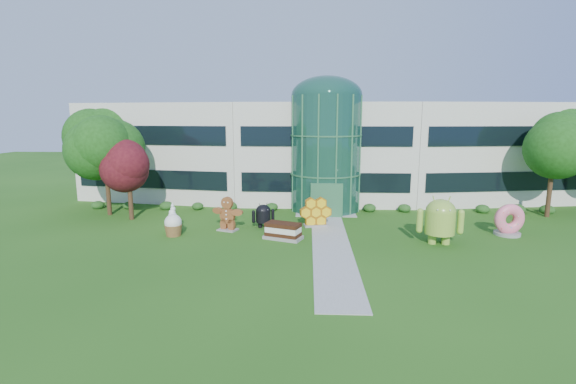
# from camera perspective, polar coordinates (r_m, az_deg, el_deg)

# --- Properties ---
(ground) EXTENTS (140.00, 140.00, 0.00)m
(ground) POSITION_cam_1_polar(r_m,az_deg,el_deg) (25.44, 6.12, -8.25)
(ground) COLOR #215114
(ground) RESTS_ON ground
(building) EXTENTS (46.00, 15.00, 9.30)m
(building) POSITION_cam_1_polar(r_m,az_deg,el_deg) (42.25, 4.84, 5.61)
(building) COLOR beige
(building) RESTS_ON ground
(atrium) EXTENTS (6.00, 6.00, 9.80)m
(atrium) POSITION_cam_1_polar(r_m,az_deg,el_deg) (36.25, 5.18, 5.23)
(atrium) COLOR #194738
(atrium) RESTS_ON ground
(walkway) EXTENTS (2.40, 20.00, 0.04)m
(walkway) POSITION_cam_1_polar(r_m,az_deg,el_deg) (27.34, 5.88, -6.88)
(walkway) COLOR #9E9E93
(walkway) RESTS_ON ground
(tree_red) EXTENTS (4.00, 4.00, 6.00)m
(tree_red) POSITION_cam_1_polar(r_m,az_deg,el_deg) (34.91, -20.88, 1.26)
(tree_red) COLOR #3F0C14
(tree_red) RESTS_ON ground
(trees_backdrop) EXTENTS (52.00, 8.00, 8.40)m
(trees_backdrop) POSITION_cam_1_polar(r_m,az_deg,el_deg) (37.32, 5.10, 4.30)
(trees_backdrop) COLOR #194411
(trees_backdrop) RESTS_ON ground
(android_green) EXTENTS (3.21, 2.31, 3.44)m
(android_green) POSITION_cam_1_polar(r_m,az_deg,el_deg) (28.26, 20.10, -3.33)
(android_green) COLOR #8CB73A
(android_green) RESTS_ON ground
(android_black) EXTENTS (2.08, 1.74, 2.02)m
(android_black) POSITION_cam_1_polar(r_m,az_deg,el_deg) (30.69, -3.41, -3.03)
(android_black) COLOR black
(android_black) RESTS_ON ground
(donut) EXTENTS (2.26, 1.31, 2.23)m
(donut) POSITION_cam_1_polar(r_m,az_deg,el_deg) (32.42, 27.92, -3.31)
(donut) COLOR #E45675
(donut) RESTS_ON ground
(gingerbread) EXTENTS (2.88, 1.89, 2.48)m
(gingerbread) POSITION_cam_1_polar(r_m,az_deg,el_deg) (30.08, -8.28, -2.94)
(gingerbread) COLOR maroon
(gingerbread) RESTS_ON ground
(ice_cream_sandwich) EXTENTS (2.78, 2.07, 1.11)m
(ice_cream_sandwich) POSITION_cam_1_polar(r_m,az_deg,el_deg) (27.89, -0.67, -5.34)
(ice_cream_sandwich) COLOR black
(ice_cream_sandwich) RESTS_ON ground
(honeycomb) EXTENTS (2.66, 1.44, 1.98)m
(honeycomb) POSITION_cam_1_polar(r_m,az_deg,el_deg) (31.03, 3.80, -2.92)
(honeycomb) COLOR yellow
(honeycomb) RESTS_ON ground
(froyo) EXTENTS (1.59, 1.59, 2.12)m
(froyo) POSITION_cam_1_polar(r_m,az_deg,el_deg) (30.37, -15.46, -3.43)
(froyo) COLOR white
(froyo) RESTS_ON ground
(cupcake) EXTENTS (1.44, 1.44, 1.51)m
(cupcake) POSITION_cam_1_polar(r_m,az_deg,el_deg) (29.64, -15.42, -4.37)
(cupcake) COLOR white
(cupcake) RESTS_ON ground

